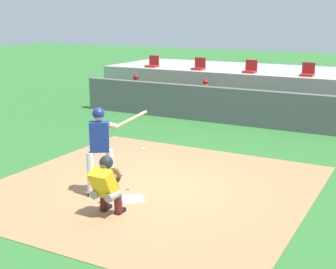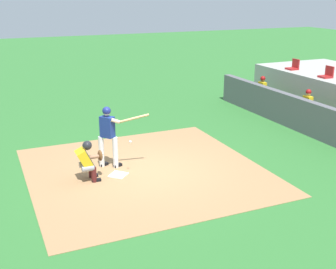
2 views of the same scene
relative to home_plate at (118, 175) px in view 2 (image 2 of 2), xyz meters
name	(u,v)px [view 2 (image 2 of 2)]	position (x,y,z in m)	size (l,w,h in m)	color
ground_plane	(145,171)	(0.00, 0.80, -0.02)	(80.00, 80.00, 0.00)	#2D6B2D
dirt_infield	(145,171)	(0.00, 0.80, -0.02)	(6.40, 6.40, 0.01)	#9E754C
home_plate	(118,175)	(0.00, 0.00, 0.00)	(0.44, 0.44, 0.02)	white
batter_at_plate	(109,133)	(-0.69, -0.03, 1.01)	(0.70, 1.37, 1.80)	silver
catcher_crouched	(88,159)	(-0.01, -0.81, 0.59)	(0.48, 1.53, 1.13)	gray
dugout_wall	(326,124)	(0.00, 7.30, 0.58)	(13.00, 0.30, 1.20)	#59595E
dugout_player_0	(260,90)	(-5.07, 8.14, 0.65)	(0.49, 0.70, 1.30)	#939399
dugout_player_1	(305,105)	(-2.10, 8.14, 0.65)	(0.49, 0.70, 1.30)	#939399
stadium_seat_0	(293,67)	(-5.42, 10.18, 1.51)	(0.46, 0.46, 0.48)	#A51E1E
stadium_seat_1	(327,74)	(-3.25, 10.18, 1.51)	(0.46, 0.46, 0.48)	#A51E1E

